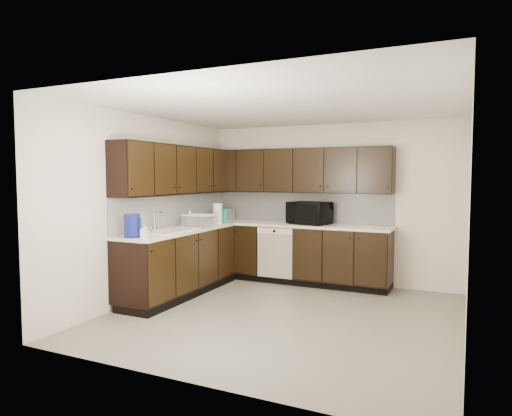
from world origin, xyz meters
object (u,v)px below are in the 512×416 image
at_px(toaster_oven, 223,215).
at_px(blue_pitcher, 132,226).
at_px(sink, 167,236).
at_px(storage_bin, 200,221).
at_px(microwave, 309,213).

height_order(toaster_oven, blue_pitcher, blue_pitcher).
bearing_deg(sink, storage_bin, 84.94).
distance_m(storage_bin, blue_pitcher, 1.41).
bearing_deg(microwave, blue_pitcher, -107.13).
height_order(microwave, toaster_oven, microwave).
height_order(sink, toaster_oven, sink).
bearing_deg(sink, blue_pitcher, -91.10).
bearing_deg(toaster_oven, microwave, 11.10).
bearing_deg(sink, microwave, 49.82).
xyz_separation_m(toaster_oven, blue_pitcher, (0.06, -2.37, 0.05)).
bearing_deg(toaster_oven, storage_bin, -71.86).
distance_m(microwave, toaster_oven, 1.51).
bearing_deg(microwave, storage_bin, -130.27).
height_order(sink, microwave, microwave).
distance_m(toaster_oven, blue_pitcher, 2.37).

